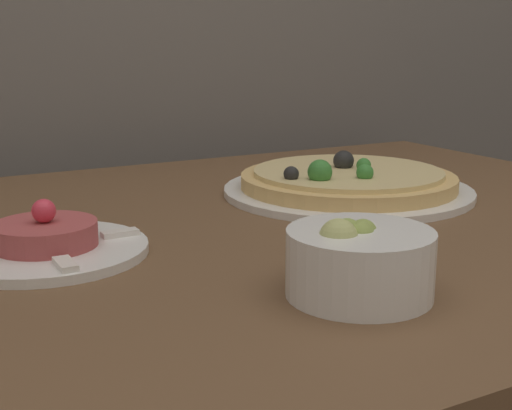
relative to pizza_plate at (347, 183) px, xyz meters
The scene contains 4 objects.
dining_table 0.26m from the pizza_plate, 162.30° to the right, with size 1.31×0.89×0.72m.
pizza_plate is the anchor object (origin of this frame).
tartare_plate 0.45m from the pizza_plate, 169.07° to the right, with size 0.21×0.21×0.06m.
small_bowl 0.41m from the pizza_plate, 125.08° to the right, with size 0.13×0.13×0.07m.
Camera 1 is at (-0.36, -0.29, 0.95)m, focal length 50.00 mm.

